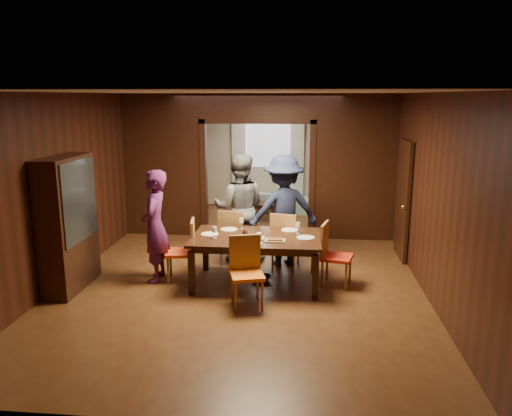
# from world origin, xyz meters

# --- Properties ---
(floor) EXTENTS (9.00, 9.00, 0.00)m
(floor) POSITION_xyz_m (0.00, 0.00, 0.00)
(floor) COLOR #532C17
(floor) RESTS_ON ground
(ceiling) EXTENTS (5.50, 9.00, 0.02)m
(ceiling) POSITION_xyz_m (0.00, 0.00, 2.90)
(ceiling) COLOR silver
(ceiling) RESTS_ON room_walls
(room_walls) EXTENTS (5.52, 9.01, 2.90)m
(room_walls) POSITION_xyz_m (0.00, 1.89, 1.51)
(room_walls) COLOR black
(room_walls) RESTS_ON floor
(person_purple) EXTENTS (0.46, 0.67, 1.76)m
(person_purple) POSITION_xyz_m (-1.34, -1.08, 0.88)
(person_purple) COLOR #551E58
(person_purple) RESTS_ON floor
(person_grey) EXTENTS (0.94, 0.75, 1.89)m
(person_grey) POSITION_xyz_m (-0.16, 0.02, 0.95)
(person_grey) COLOR #525359
(person_grey) RESTS_ON floor
(person_navy) EXTENTS (1.39, 1.06, 1.89)m
(person_navy) POSITION_xyz_m (0.61, -0.12, 0.95)
(person_navy) COLOR #191F40
(person_navy) RESTS_ON floor
(sofa) EXTENTS (1.84, 0.86, 0.52)m
(sofa) POSITION_xyz_m (0.22, 3.85, 0.26)
(sofa) COLOR #98C3C7
(sofa) RESTS_ON floor
(serving_bowl) EXTENTS (0.31, 0.31, 0.08)m
(serving_bowl) POSITION_xyz_m (0.30, -0.95, 0.80)
(serving_bowl) COLOR black
(serving_bowl) RESTS_ON dining_table
(dining_table) EXTENTS (1.95, 1.21, 0.76)m
(dining_table) POSITION_xyz_m (0.24, -1.06, 0.38)
(dining_table) COLOR black
(dining_table) RESTS_ON floor
(coffee_table) EXTENTS (0.80, 0.50, 0.40)m
(coffee_table) POSITION_xyz_m (-0.07, 3.04, 0.20)
(coffee_table) COLOR black
(coffee_table) RESTS_ON floor
(chair_left) EXTENTS (0.50, 0.50, 0.97)m
(chair_left) POSITION_xyz_m (-0.96, -1.03, 0.48)
(chair_left) COLOR #EE4216
(chair_left) RESTS_ON floor
(chair_right) EXTENTS (0.53, 0.53, 0.97)m
(chair_right) POSITION_xyz_m (1.46, -1.03, 0.48)
(chair_right) COLOR red
(chair_right) RESTS_ON floor
(chair_far_l) EXTENTS (0.53, 0.53, 0.97)m
(chair_far_l) POSITION_xyz_m (-0.23, -0.14, 0.48)
(chair_far_l) COLOR #D64114
(chair_far_l) RESTS_ON floor
(chair_far_r) EXTENTS (0.52, 0.52, 0.97)m
(chair_far_r) POSITION_xyz_m (0.66, -0.27, 0.48)
(chair_far_r) COLOR #C75712
(chair_far_r) RESTS_ON floor
(chair_near) EXTENTS (0.54, 0.54, 0.97)m
(chair_near) POSITION_xyz_m (0.19, -1.94, 0.48)
(chair_near) COLOR orange
(chair_near) RESTS_ON floor
(hutch) EXTENTS (0.40, 1.20, 2.00)m
(hutch) POSITION_xyz_m (-2.53, -1.50, 1.00)
(hutch) COLOR black
(hutch) RESTS_ON floor
(door_right) EXTENTS (0.06, 0.90, 2.10)m
(door_right) POSITION_xyz_m (2.70, 0.50, 1.05)
(door_right) COLOR black
(door_right) RESTS_ON floor
(window_far) EXTENTS (1.20, 0.03, 1.30)m
(window_far) POSITION_xyz_m (0.00, 4.44, 1.70)
(window_far) COLOR silver
(window_far) RESTS_ON back_wall
(curtain_left) EXTENTS (0.35, 0.06, 2.40)m
(curtain_left) POSITION_xyz_m (-0.75, 4.40, 1.25)
(curtain_left) COLOR white
(curtain_left) RESTS_ON back_wall
(curtain_right) EXTENTS (0.35, 0.06, 2.40)m
(curtain_right) POSITION_xyz_m (0.75, 4.40, 1.25)
(curtain_right) COLOR white
(curtain_right) RESTS_ON back_wall
(plate_left) EXTENTS (0.27, 0.27, 0.01)m
(plate_left) POSITION_xyz_m (-0.49, -1.04, 0.77)
(plate_left) COLOR white
(plate_left) RESTS_ON dining_table
(plate_far_l) EXTENTS (0.27, 0.27, 0.01)m
(plate_far_l) POSITION_xyz_m (-0.23, -0.74, 0.77)
(plate_far_l) COLOR silver
(plate_far_l) RESTS_ON dining_table
(plate_far_r) EXTENTS (0.27, 0.27, 0.01)m
(plate_far_r) POSITION_xyz_m (0.73, -0.68, 0.77)
(plate_far_r) COLOR white
(plate_far_r) RESTS_ON dining_table
(plate_right) EXTENTS (0.27, 0.27, 0.01)m
(plate_right) POSITION_xyz_m (0.98, -1.09, 0.77)
(plate_right) COLOR silver
(plate_right) RESTS_ON dining_table
(plate_near) EXTENTS (0.27, 0.27, 0.01)m
(plate_near) POSITION_xyz_m (0.22, -1.47, 0.77)
(plate_near) COLOR silver
(plate_near) RESTS_ON dining_table
(platter_a) EXTENTS (0.30, 0.20, 0.04)m
(platter_a) POSITION_xyz_m (0.22, -1.18, 0.78)
(platter_a) COLOR gray
(platter_a) RESTS_ON dining_table
(platter_b) EXTENTS (0.30, 0.20, 0.04)m
(platter_b) POSITION_xyz_m (0.54, -1.29, 0.78)
(platter_b) COLOR gray
(platter_b) RESTS_ON dining_table
(wineglass_left) EXTENTS (0.08, 0.08, 0.18)m
(wineglass_left) POSITION_xyz_m (-0.38, -1.24, 0.85)
(wineglass_left) COLOR silver
(wineglass_left) RESTS_ON dining_table
(wineglass_far) EXTENTS (0.08, 0.08, 0.18)m
(wineglass_far) POSITION_xyz_m (-0.05, -0.65, 0.85)
(wineglass_far) COLOR white
(wineglass_far) RESTS_ON dining_table
(wineglass_right) EXTENTS (0.08, 0.08, 0.18)m
(wineglass_right) POSITION_xyz_m (0.87, -0.85, 0.85)
(wineglass_right) COLOR white
(wineglass_right) RESTS_ON dining_table
(tumbler) EXTENTS (0.07, 0.07, 0.14)m
(tumbler) POSITION_xyz_m (0.31, -1.37, 0.83)
(tumbler) COLOR white
(tumbler) RESTS_ON dining_table
(condiment_jar) EXTENTS (0.08, 0.08, 0.11)m
(condiment_jar) POSITION_xyz_m (0.07, -1.09, 0.82)
(condiment_jar) COLOR #4B1F11
(condiment_jar) RESTS_ON dining_table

